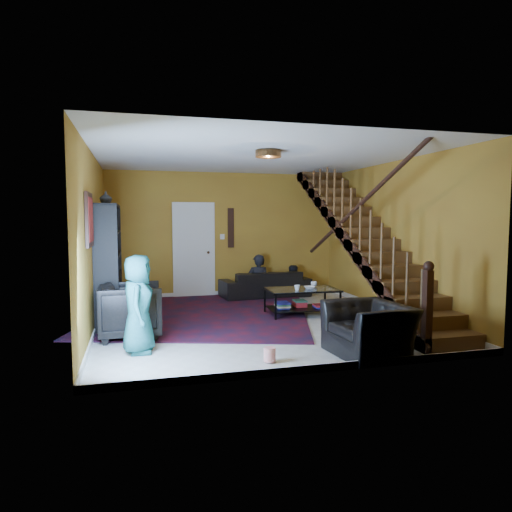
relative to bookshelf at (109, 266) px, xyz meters
The scene contains 21 objects.
floor 2.66m from the bookshelf, 14.01° to the right, with size 5.50×5.50×0.00m, color beige.
room 1.59m from the bookshelf, 34.27° to the left, with size 5.50×5.50×5.50m.
staircase 4.59m from the bookshelf, ahead, with size 0.95×5.02×3.18m.
bookshelf is the anchor object (origin of this frame).
door 2.73m from the bookshelf, 51.26° to the left, with size 0.82×0.05×2.05m, color silver.
framed_picture 1.70m from the bookshelf, 96.28° to the right, with size 0.04×0.74×0.74m, color maroon.
wall_hanging 3.38m from the bookshelf, 39.82° to the left, with size 0.14×0.03×0.90m, color black.
ceiling_fixture 3.30m from the bookshelf, 30.20° to the right, with size 0.40×0.40×0.10m, color #3F2814.
rug 1.95m from the bookshelf, 10.82° to the left, with size 3.72×4.25×0.02m, color #410B17.
sofa 3.73m from the bookshelf, 27.62° to the left, with size 1.99×0.78×0.58m, color black.
armchair_left 1.35m from the bookshelf, 73.25° to the right, with size 0.87×0.89×0.81m, color black.
armchair_right 4.44m from the bookshelf, 40.40° to the right, with size 1.02×0.90×0.67m, color black.
person_adult_a 3.63m from the bookshelf, 29.44° to the left, with size 0.51×0.34×1.41m, color black.
person_adult_b 4.36m from the bookshelf, 24.14° to the left, with size 0.56×0.43×1.15m, color black.
person_child 2.08m from the bookshelf, 77.22° to the right, with size 0.64×0.41×1.30m, color #196261.
coffee_table 3.45m from the bookshelf, ahead, with size 1.31×0.80×0.49m.
cup_a 3.70m from the bookshelf, ahead, with size 0.12×0.12×0.09m, color #999999.
cup_b 3.28m from the bookshelf, ahead, with size 0.10×0.10×0.10m, color #999999.
bowl 3.54m from the bookshelf, ahead, with size 0.20×0.20×0.05m, color #999999.
vase 1.24m from the bookshelf, 90.00° to the right, with size 0.18×0.18×0.19m, color #999999.
popcorn_bucket 3.59m from the bookshelf, 54.91° to the right, with size 0.15×0.15×0.17m, color red.
Camera 1 is at (-1.97, -7.50, 1.77)m, focal length 32.00 mm.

